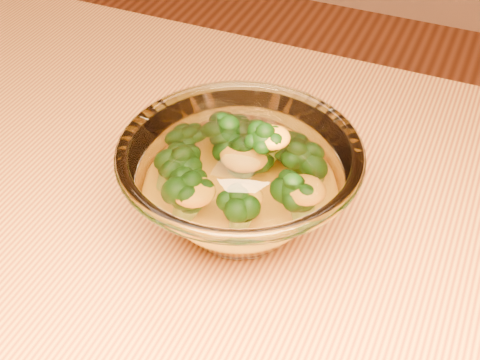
{
  "coord_description": "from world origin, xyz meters",
  "views": [
    {
      "loc": [
        0.12,
        -0.27,
        1.15
      ],
      "look_at": [
        -0.04,
        0.1,
        0.8
      ],
      "focal_mm": 50.0,
      "sensor_mm": 36.0,
      "label": 1
    }
  ],
  "objects": [
    {
      "name": "broccoli_heap",
      "position": [
        -0.04,
        0.11,
        0.81
      ],
      "size": [
        0.14,
        0.12,
        0.07
      ],
      "color": "black",
      "rests_on": "cheese_sauce"
    },
    {
      "name": "cheese_sauce",
      "position": [
        -0.04,
        0.1,
        0.78
      ],
      "size": [
        0.11,
        0.11,
        0.03
      ],
      "primitive_type": "ellipsoid",
      "color": "orange",
      "rests_on": "glass_bowl"
    },
    {
      "name": "glass_bowl",
      "position": [
        -0.04,
        0.1,
        0.8
      ],
      "size": [
        0.2,
        0.2,
        0.09
      ],
      "color": "white",
      "rests_on": "table"
    }
  ]
}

